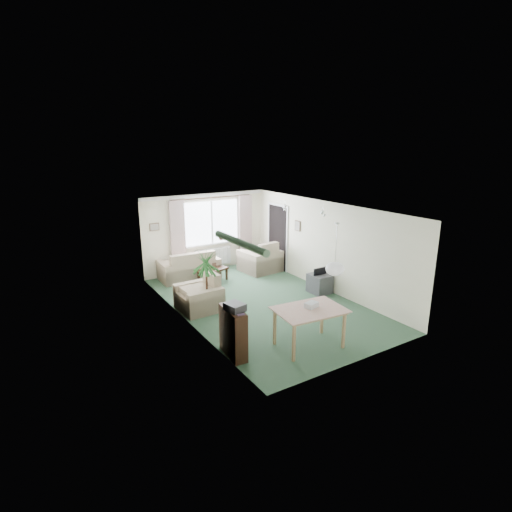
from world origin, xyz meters
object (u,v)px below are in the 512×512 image
houseplant (207,282)px  dining_table (309,328)px  sofa (189,264)px  bookshelf (233,332)px  coffee_table (213,275)px  pet_bed (259,271)px  armchair_corner (260,256)px  tv_cube (320,284)px  armchair_left (199,292)px

houseplant → dining_table: houseplant is taller
sofa → bookshelf: size_ratio=1.81×
dining_table → sofa: bearing=94.2°
coffee_table → pet_bed: coffee_table is taller
sofa → dining_table: (0.38, -5.08, -0.04)m
armchair_corner → houseplant: (-2.77, -2.06, 0.28)m
sofa → coffee_table: 0.82m
armchair_corner → pet_bed: 0.48m
armchair_corner → pet_bed: size_ratio=1.72×
armchair_corner → sofa: bearing=-18.3°
bookshelf → houseplant: 2.12m
houseplant → bookshelf: bearing=-101.9°
armchair_corner → coffee_table: (-1.69, -0.13, -0.29)m
coffee_table → tv_cube: (2.03, -2.30, 0.06)m
dining_table → bookshelf: bearing=161.6°
armchair_corner → houseplant: 3.46m
coffee_table → houseplant: houseplant is taller
dining_table → pet_bed: bearing=69.8°
sofa → pet_bed: bearing=163.6°
coffee_table → houseplant: 2.28m
armchair_corner → bookshelf: (-3.20, -4.11, -0.02)m
armchair_corner → dining_table: armchair_corner is taller
pet_bed → armchair_corner: bearing=47.4°
coffee_table → houseplant: (-1.08, -1.93, 0.57)m
houseplant → dining_table: size_ratio=1.25×
armchair_corner → armchair_left: (-2.86, -1.78, -0.05)m
houseplant → tv_cube: bearing=-6.8°
sofa → houseplant: 2.65m
armchair_left → coffee_table: bearing=142.8°
sofa → coffee_table: bearing=128.3°
armchair_left → tv_cube: (3.20, -0.65, -0.18)m
sofa → armchair_left: size_ratio=1.76×
houseplant → dining_table: bearing=-68.6°
armchair_left → pet_bed: 3.18m
armchair_left → houseplant: houseplant is taller
coffee_table → bookshelf: size_ratio=0.91×
armchair_corner → armchair_left: bearing=26.6°
armchair_left → armchair_corner: bearing=120.0°
armchair_left → dining_table: armchair_left is taller
tv_cube → dining_table: bearing=-135.5°
armchair_left → tv_cube: 3.27m
armchair_corner → coffee_table: size_ratio=1.27×
tv_cube → pet_bed: tv_cube is taller
coffee_table → armchair_left: bearing=-125.3°
bookshelf → houseplant: (0.43, 2.05, 0.30)m
sofa → houseplant: houseplant is taller
sofa → tv_cube: sofa is taller
armchair_corner → houseplant: bearing=31.3°
sofa → dining_table: sofa is taller
armchair_left → dining_table: 3.00m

